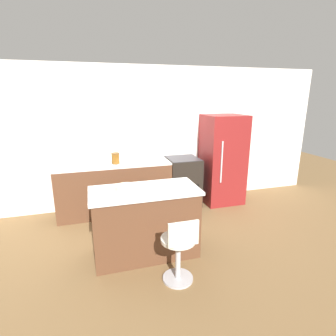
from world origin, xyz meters
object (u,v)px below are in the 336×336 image
oven_range (183,182)px  kettle (91,161)px  mixing_bowl (135,160)px  refrigerator (222,159)px  stool_chair (179,251)px

oven_range → kettle: kettle is taller
oven_range → mixing_bowl: mixing_bowl is taller
refrigerator → kettle: refrigerator is taller
refrigerator → mixing_bowl: refrigerator is taller
mixing_bowl → stool_chair: bearing=-86.1°
refrigerator → kettle: 2.47m
stool_chair → mixing_bowl: (-0.14, 2.05, 0.58)m
kettle → mixing_bowl: (0.74, 0.00, -0.04)m
oven_range → kettle: (-1.67, -0.04, 0.54)m
kettle → stool_chair: bearing=-66.7°
refrigerator → kettle: bearing=179.9°
kettle → mixing_bowl: 0.75m
mixing_bowl → refrigerator: bearing=-0.2°
oven_range → stool_chair: bearing=-110.6°
oven_range → kettle: bearing=-178.6°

